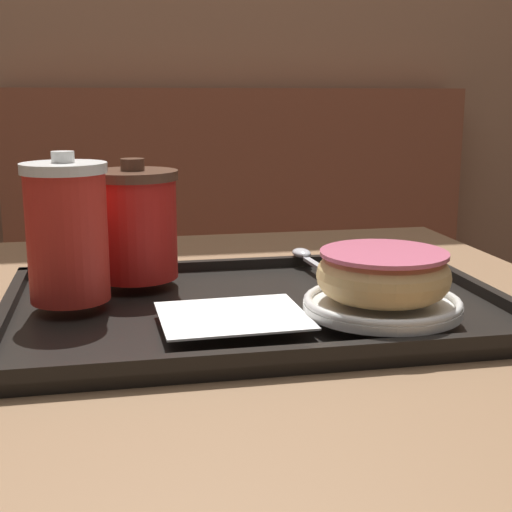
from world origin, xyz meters
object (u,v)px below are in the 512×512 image
coffee_cup_rear (135,224)px  donut_chocolate_glazed (383,274)px  spoon (308,258)px  coffee_cup_front (67,232)px

coffee_cup_rear → donut_chocolate_glazed: size_ratio=1.06×
coffee_cup_rear → spoon: bearing=9.6°
donut_chocolate_glazed → spoon: donut_chocolate_glazed is taller
coffee_cup_front → donut_chocolate_glazed: 0.31m
coffee_cup_rear → coffee_cup_front: bearing=-130.4°
coffee_cup_front → donut_chocolate_glazed: (0.29, -0.10, -0.03)m
coffee_cup_front → spoon: 0.31m
spoon → donut_chocolate_glazed: bearing=179.0°
coffee_cup_front → coffee_cup_rear: coffee_cup_front is taller
coffee_cup_rear → spoon: coffee_cup_rear is taller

